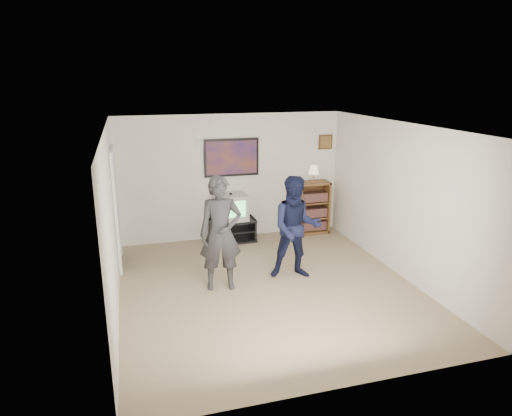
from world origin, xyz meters
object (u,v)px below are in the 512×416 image
media_stand (232,230)px  person_short (296,228)px  bookshelf (312,208)px  crt_television (231,207)px  person_tall (221,234)px

media_stand → person_short: 2.12m
bookshelf → person_short: 2.30m
bookshelf → media_stand: bearing=-178.3°
media_stand → crt_television: 0.48m
crt_television → person_short: person_short is taller
media_stand → bookshelf: 1.76m
person_short → bookshelf: bearing=73.4°
crt_television → person_short: size_ratio=0.36×
person_tall → person_short: 1.25m
crt_television → person_tall: bearing=-109.6°
bookshelf → person_short: size_ratio=0.65×
bookshelf → person_tall: person_tall is taller
media_stand → crt_television: bearing=179.2°
bookshelf → person_tall: 3.16m
media_stand → crt_television: crt_television is taller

